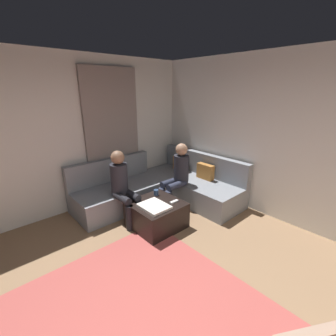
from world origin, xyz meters
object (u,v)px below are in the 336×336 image
object	(u,v)px
game_remote	(174,202)
person_on_couch_side	(123,184)
sectional_couch	(162,187)
coffee_mug	(156,192)
ottoman	(156,214)
person_on_couch_back	(177,173)

from	to	relation	value
game_remote	person_on_couch_side	xyz separation A→B (m)	(-0.68, -0.51, 0.23)
sectional_couch	coffee_mug	size ratio (longest dim) A/B	26.84
coffee_mug	game_remote	bearing A→B (deg)	5.71
ottoman	coffee_mug	distance (m)	0.38
sectional_couch	person_on_couch_side	distance (m)	1.05
ottoman	game_remote	xyz separation A→B (m)	(0.18, 0.22, 0.22)
ottoman	coffee_mug	size ratio (longest dim) A/B	8.00
sectional_couch	person_on_couch_back	xyz separation A→B (m)	(0.37, 0.06, 0.38)
person_on_couch_back	ottoman	bearing A→B (deg)	110.85
ottoman	person_on_couch_back	size ratio (longest dim) A/B	0.63
sectional_couch	person_on_couch_side	size ratio (longest dim) A/B	2.12
ottoman	person_on_couch_back	bearing A→B (deg)	110.85
ottoman	coffee_mug	bearing A→B (deg)	140.71
game_remote	ottoman	bearing A→B (deg)	-129.29
sectional_couch	game_remote	world-z (taller)	sectional_couch
person_on_couch_back	person_on_couch_side	bearing A→B (deg)	77.68
game_remote	person_on_couch_back	bearing A→B (deg)	131.75
game_remote	coffee_mug	bearing A→B (deg)	-174.29
ottoman	person_on_couch_back	world-z (taller)	person_on_couch_back
ottoman	person_on_couch_side	xyz separation A→B (m)	(-0.50, -0.29, 0.45)
person_on_couch_back	person_on_couch_side	size ratio (longest dim) A/B	1.00
ottoman	person_on_couch_back	distance (m)	0.91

